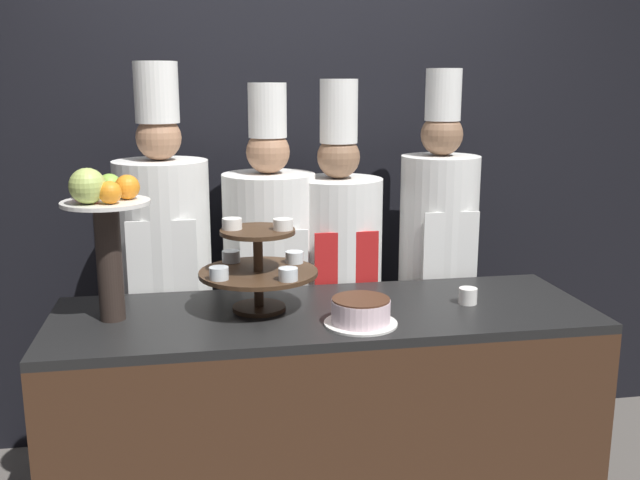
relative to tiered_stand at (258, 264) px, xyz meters
The scene contains 10 objects.
wall_back 0.97m from the tiered_stand, 74.78° to the left, with size 10.00×0.06×2.80m.
buffet_counter 0.69m from the tiered_stand, 11.64° to the right, with size 2.03×0.69×0.93m.
tiered_stand is the anchor object (origin of this frame).
fruit_pedestal 0.58m from the tiered_stand, behind, with size 0.31×0.31×0.56m.
cake_round 0.43m from the tiered_stand, 33.76° to the right, with size 0.26×0.26×0.10m.
cup_white 0.82m from the tiered_stand, ahead, with size 0.07×0.07×0.06m.
chef_left 0.63m from the tiered_stand, 125.81° to the left, with size 0.40×0.40×1.86m.
chef_center_left 0.54m from the tiered_stand, 79.42° to the left, with size 0.41×0.41×1.77m.
chef_center_right 0.67m from the tiered_stand, 51.28° to the left, with size 0.40×0.40×1.79m.
chef_right 1.02m from the tiered_stand, 29.93° to the left, with size 0.36×0.36×1.83m.
Camera 1 is at (-0.46, -2.18, 1.78)m, focal length 40.00 mm.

